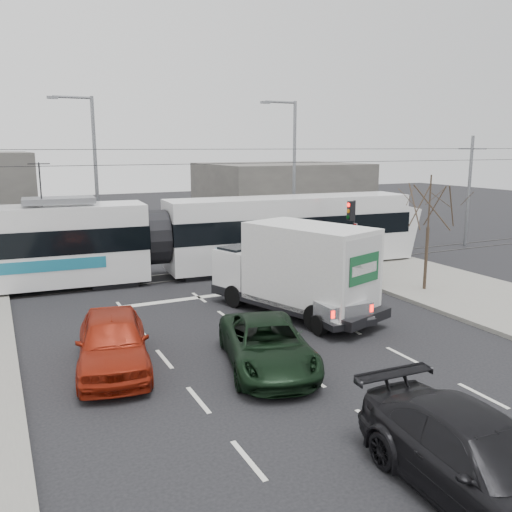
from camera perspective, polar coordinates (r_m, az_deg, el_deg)
name	(u,v)px	position (r m, az deg, el deg)	size (l,w,h in m)	color
ground	(306,335)	(18.82, 5.28, -8.24)	(120.00, 120.00, 0.00)	black
sidewalk_right	(493,300)	(24.51, 23.67, -4.31)	(6.00, 60.00, 0.15)	gray
rails	(204,274)	(27.50, -5.55, -1.88)	(60.00, 1.60, 0.03)	#33302D
building_right	(281,194)	(44.68, 2.60, 6.51)	(12.00, 10.00, 5.00)	#65615B
bare_tree	(429,207)	(24.51, 17.78, 4.97)	(2.40, 2.40, 5.00)	#47382B
traffic_signal	(352,221)	(26.97, 10.05, 3.63)	(0.44, 0.44, 3.60)	black
street_lamp_near	(292,167)	(33.52, 3.77, 9.34)	(2.38, 0.25, 9.00)	slate
street_lamp_far	(92,169)	(31.55, -16.86, 8.76)	(2.38, 0.25, 9.00)	slate
catenary	(202,197)	(26.88, -5.70, 6.17)	(60.00, 0.20, 7.00)	black
tram	(155,239)	(26.42, -10.59, 1.79)	(27.51, 4.64, 5.59)	white
silver_pickup	(309,292)	(20.56, 5.60, -3.77)	(1.93, 5.25, 1.90)	black
box_truck	(297,270)	(20.55, 4.32, -1.49)	(4.55, 7.41, 3.51)	black
navy_pickup	(336,259)	(26.60, 8.42, -0.34)	(1.94, 4.63, 1.92)	black
green_car	(267,344)	(15.89, 1.19, -9.30)	(2.30, 4.99, 1.39)	black
red_car	(113,341)	(16.25, -14.85, -8.67)	(1.98, 4.91, 1.67)	maroon
dark_car	(481,462)	(11.09, 22.64, -19.41)	(2.22, 5.46, 1.58)	black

